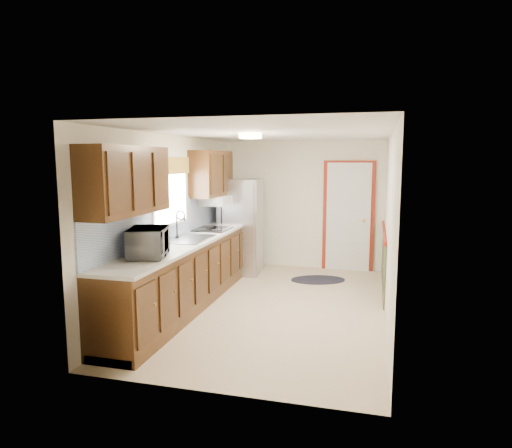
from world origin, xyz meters
The scene contains 8 objects.
room_shell centered at (0.00, 0.00, 1.20)m, with size 3.20×5.20×2.52m.
kitchen_run centered at (-1.24, -0.29, 0.81)m, with size 0.63×4.00×2.20m.
back_wall_trim centered at (0.99, 2.21, 0.89)m, with size 1.12×2.30×2.08m.
ceiling_fixture centered at (-0.30, -0.20, 2.36)m, with size 0.30×0.30×0.06m, color #FFD88C.
microwave centered at (-1.20, -1.38, 1.14)m, with size 0.61×0.33×0.41m, color white.
refrigerator centered at (-1.02, 1.75, 0.86)m, with size 0.75×0.74×1.71m.
rug centered at (0.41, 1.58, 0.01)m, with size 0.93×0.60×0.01m, color black.
cooktop centered at (-1.19, 0.75, 0.95)m, with size 0.51×0.62×0.02m, color black.
Camera 1 is at (1.31, -6.08, 2.05)m, focal length 32.00 mm.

